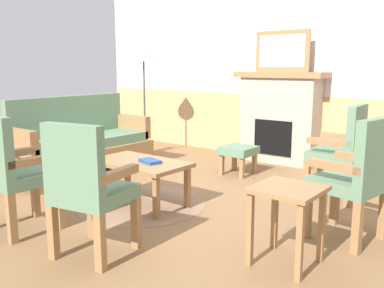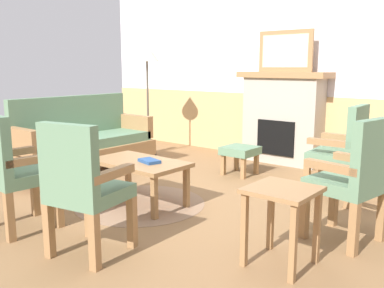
{
  "view_description": "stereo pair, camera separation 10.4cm",
  "coord_description": "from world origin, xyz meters",
  "px_view_note": "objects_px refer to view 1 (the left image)",
  "views": [
    {
      "loc": [
        2.69,
        -3.05,
        1.35
      ],
      "look_at": [
        0.0,
        0.35,
        0.55
      ],
      "focal_mm": 39.28,
      "sensor_mm": 36.0,
      "label": 1
    },
    {
      "loc": [
        2.77,
        -2.98,
        1.35
      ],
      "look_at": [
        0.0,
        0.35,
        0.55
      ],
      "focal_mm": 39.28,
      "sensor_mm": 36.0,
      "label": 2
    }
  ],
  "objects_px": {
    "coffee_table": "(140,166)",
    "framed_picture": "(282,51)",
    "footstool": "(238,152)",
    "armchair_front_left": "(13,168)",
    "armchair_by_window_left": "(357,174)",
    "armchair_front_center": "(87,184)",
    "couch": "(81,143)",
    "side_table": "(287,203)",
    "floor_lamp_by_couch": "(144,60)",
    "fireplace": "(280,117)",
    "armchair_near_fireplace": "(342,148)",
    "book_on_table": "(150,161)"
  },
  "relations": [
    {
      "from": "coffee_table",
      "to": "framed_picture",
      "type": "bearing_deg",
      "value": 85.55
    },
    {
      "from": "framed_picture",
      "to": "footstool",
      "type": "xyz_separation_m",
      "value": [
        -0.08,
        -0.96,
        -1.28
      ]
    },
    {
      "from": "footstool",
      "to": "armchair_front_left",
      "type": "xyz_separation_m",
      "value": [
        -0.42,
        -2.75,
        0.25
      ]
    },
    {
      "from": "armchair_by_window_left",
      "to": "armchair_front_center",
      "type": "xyz_separation_m",
      "value": [
        -1.39,
        -1.47,
        0.0
      ]
    },
    {
      "from": "coffee_table",
      "to": "armchair_front_left",
      "type": "bearing_deg",
      "value": -104.8
    },
    {
      "from": "couch",
      "to": "coffee_table",
      "type": "bearing_deg",
      "value": -15.31
    },
    {
      "from": "armchair_front_center",
      "to": "side_table",
      "type": "bearing_deg",
      "value": 34.08
    },
    {
      "from": "armchair_by_window_left",
      "to": "floor_lamp_by_couch",
      "type": "height_order",
      "value": "floor_lamp_by_couch"
    },
    {
      "from": "fireplace",
      "to": "floor_lamp_by_couch",
      "type": "distance_m",
      "value": 2.17
    },
    {
      "from": "armchair_near_fireplace",
      "to": "floor_lamp_by_couch",
      "type": "distance_m",
      "value": 3.27
    },
    {
      "from": "armchair_near_fireplace",
      "to": "framed_picture",
      "type": "bearing_deg",
      "value": 137.86
    },
    {
      "from": "framed_picture",
      "to": "armchair_front_center",
      "type": "xyz_separation_m",
      "value": [
        0.36,
        -3.63,
        -1.02
      ]
    },
    {
      "from": "framed_picture",
      "to": "coffee_table",
      "type": "height_order",
      "value": "framed_picture"
    },
    {
      "from": "coffee_table",
      "to": "armchair_by_window_left",
      "type": "distance_m",
      "value": 1.99
    },
    {
      "from": "book_on_table",
      "to": "framed_picture",
      "type": "bearing_deg",
      "value": 88.44
    },
    {
      "from": "footstool",
      "to": "side_table",
      "type": "xyz_separation_m",
      "value": [
        1.58,
        -1.9,
        0.15
      ]
    },
    {
      "from": "framed_picture",
      "to": "armchair_front_left",
      "type": "distance_m",
      "value": 3.88
    },
    {
      "from": "book_on_table",
      "to": "armchair_near_fireplace",
      "type": "xyz_separation_m",
      "value": [
        1.36,
        1.39,
        0.08
      ]
    },
    {
      "from": "coffee_table",
      "to": "footstool",
      "type": "height_order",
      "value": "coffee_table"
    },
    {
      "from": "couch",
      "to": "book_on_table",
      "type": "relative_size",
      "value": 8.19
    },
    {
      "from": "book_on_table",
      "to": "armchair_front_center",
      "type": "bearing_deg",
      "value": -68.35
    },
    {
      "from": "armchair_near_fireplace",
      "to": "couch",
      "type": "bearing_deg",
      "value": -161.24
    },
    {
      "from": "footstool",
      "to": "armchair_near_fireplace",
      "type": "relative_size",
      "value": 0.41
    },
    {
      "from": "armchair_near_fireplace",
      "to": "side_table",
      "type": "height_order",
      "value": "armchair_near_fireplace"
    },
    {
      "from": "armchair_by_window_left",
      "to": "floor_lamp_by_couch",
      "type": "bearing_deg",
      "value": 159.78
    },
    {
      "from": "book_on_table",
      "to": "armchair_front_center",
      "type": "height_order",
      "value": "armchair_front_center"
    },
    {
      "from": "framed_picture",
      "to": "armchair_front_center",
      "type": "relative_size",
      "value": 0.82
    },
    {
      "from": "side_table",
      "to": "floor_lamp_by_couch",
      "type": "distance_m",
      "value": 4.02
    },
    {
      "from": "armchair_by_window_left",
      "to": "armchair_front_left",
      "type": "distance_m",
      "value": 2.72
    },
    {
      "from": "armchair_by_window_left",
      "to": "book_on_table",
      "type": "bearing_deg",
      "value": -167.82
    },
    {
      "from": "couch",
      "to": "side_table",
      "type": "xyz_separation_m",
      "value": [
        3.16,
        -0.68,
        0.04
      ]
    },
    {
      "from": "fireplace",
      "to": "footstool",
      "type": "bearing_deg",
      "value": -94.52
    },
    {
      "from": "couch",
      "to": "footstool",
      "type": "bearing_deg",
      "value": 37.62
    },
    {
      "from": "coffee_table",
      "to": "side_table",
      "type": "height_order",
      "value": "side_table"
    },
    {
      "from": "couch",
      "to": "framed_picture",
      "type": "bearing_deg",
      "value": 52.74
    },
    {
      "from": "armchair_near_fireplace",
      "to": "side_table",
      "type": "xyz_separation_m",
      "value": [
        0.21,
        -1.68,
        -0.1
      ]
    },
    {
      "from": "armchair_front_left",
      "to": "side_table",
      "type": "relative_size",
      "value": 1.78
    },
    {
      "from": "fireplace",
      "to": "armchair_by_window_left",
      "type": "bearing_deg",
      "value": -51.15
    },
    {
      "from": "coffee_table",
      "to": "side_table",
      "type": "relative_size",
      "value": 1.75
    },
    {
      "from": "armchair_front_left",
      "to": "armchair_front_center",
      "type": "distance_m",
      "value": 0.86
    },
    {
      "from": "couch",
      "to": "armchair_front_left",
      "type": "xyz_separation_m",
      "value": [
        1.15,
        -1.54,
        0.14
      ]
    },
    {
      "from": "armchair_near_fireplace",
      "to": "armchair_front_left",
      "type": "distance_m",
      "value": 3.11
    },
    {
      "from": "armchair_front_center",
      "to": "side_table",
      "type": "distance_m",
      "value": 1.39
    },
    {
      "from": "armchair_near_fireplace",
      "to": "footstool",
      "type": "bearing_deg",
      "value": 171.11
    },
    {
      "from": "armchair_by_window_left",
      "to": "couch",
      "type": "bearing_deg",
      "value": -179.94
    },
    {
      "from": "coffee_table",
      "to": "armchair_near_fireplace",
      "type": "bearing_deg",
      "value": 43.1
    },
    {
      "from": "framed_picture",
      "to": "book_on_table",
      "type": "relative_size",
      "value": 3.64
    },
    {
      "from": "footstool",
      "to": "armchair_near_fireplace",
      "type": "height_order",
      "value": "armchair_near_fireplace"
    },
    {
      "from": "fireplace",
      "to": "floor_lamp_by_couch",
      "type": "bearing_deg",
      "value": -155.02
    },
    {
      "from": "book_on_table",
      "to": "fireplace",
      "type": "bearing_deg",
      "value": 88.44
    }
  ]
}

